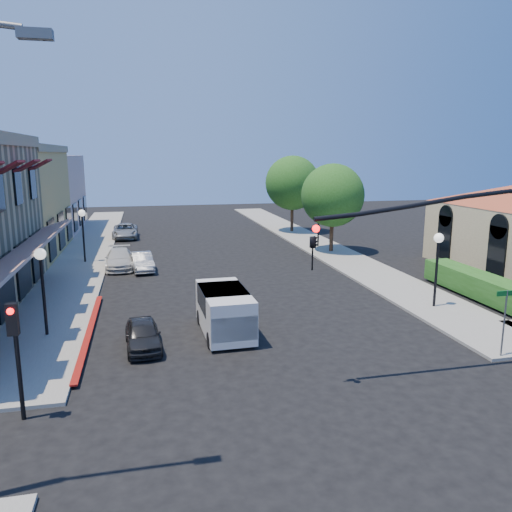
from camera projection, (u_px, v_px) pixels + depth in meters
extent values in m
plane|color=black|center=(321.00, 413.00, 13.87)|extent=(120.00, 120.00, 0.00)
cube|color=gray|center=(89.00, 249.00, 37.78)|extent=(3.50, 50.00, 0.12)
cube|color=gray|center=(309.00, 240.00, 41.56)|extent=(3.50, 50.00, 0.12)
cube|color=maroon|center=(90.00, 334.00, 20.03)|extent=(0.25, 10.00, 0.06)
cube|color=#561416|center=(27.00, 249.00, 21.70)|extent=(1.75, 17.00, 0.67)
cube|color=#490E14|center=(9.00, 167.00, 20.74)|extent=(1.02, 1.50, 0.60)
cube|color=#490E14|center=(27.00, 166.00, 23.99)|extent=(1.02, 1.50, 0.60)
cube|color=#490E14|center=(41.00, 164.00, 27.24)|extent=(1.02, 1.50, 0.60)
cube|color=black|center=(5.00, 286.00, 21.14)|extent=(0.12, 2.60, 2.60)
cube|color=black|center=(23.00, 269.00, 24.39)|extent=(0.12, 2.60, 2.60)
cube|color=black|center=(37.00, 255.00, 27.64)|extent=(0.12, 2.60, 2.60)
cube|color=tan|center=(22.00, 194.00, 46.15)|extent=(10.00, 12.00, 7.00)
cube|color=black|center=(497.00, 252.00, 27.63)|extent=(0.12, 1.40, 2.80)
cube|color=black|center=(444.00, 237.00, 32.41)|extent=(0.12, 1.40, 2.80)
cube|color=#205117|center=(480.00, 298.00, 25.01)|extent=(1.40, 8.00, 1.10)
cylinder|color=#362615|center=(331.00, 238.00, 36.60)|extent=(0.28, 0.28, 2.10)
sphere|color=#205117|center=(333.00, 195.00, 35.97)|extent=(4.56, 4.56, 4.56)
cylinder|color=#362615|center=(292.00, 220.00, 46.14)|extent=(0.28, 0.28, 2.27)
sphere|color=#205117|center=(292.00, 183.00, 45.46)|extent=(4.94, 4.94, 4.94)
cylinder|color=black|center=(437.00, 204.00, 15.08)|extent=(7.80, 0.14, 0.14)
imported|color=black|center=(314.00, 238.00, 14.41)|extent=(0.20, 0.16, 1.00)
sphere|color=#FF0C0C|center=(316.00, 229.00, 14.18)|extent=(0.22, 0.22, 0.22)
cylinder|color=black|center=(19.00, 368.00, 13.28)|extent=(0.12, 0.12, 3.00)
cube|color=black|center=(12.00, 319.00, 12.86)|extent=(0.28, 0.22, 0.85)
sphere|color=#FF0C0C|center=(10.00, 311.00, 12.69)|extent=(0.18, 0.18, 0.18)
cube|color=#595B5E|center=(35.00, 34.00, 8.78)|extent=(0.60, 0.25, 0.18)
cylinder|color=#595B5E|center=(504.00, 325.00, 17.35)|extent=(0.06, 0.06, 2.50)
cube|color=#0C591E|center=(507.00, 293.00, 17.12)|extent=(0.80, 0.04, 0.18)
cylinder|color=black|center=(44.00, 298.00, 19.36)|extent=(0.12, 0.12, 3.20)
sphere|color=white|center=(40.00, 254.00, 19.02)|extent=(0.44, 0.44, 0.44)
cylinder|color=black|center=(84.00, 240.00, 32.75)|extent=(0.12, 0.12, 3.20)
sphere|color=white|center=(82.00, 213.00, 32.40)|extent=(0.44, 0.44, 0.44)
cylinder|color=black|center=(436.00, 275.00, 23.04)|extent=(0.12, 0.12, 3.20)
sphere|color=white|center=(439.00, 238.00, 22.69)|extent=(0.44, 0.44, 0.44)
cylinder|color=black|center=(318.00, 227.00, 38.33)|extent=(0.12, 0.12, 3.20)
sphere|color=white|center=(319.00, 205.00, 37.98)|extent=(0.44, 0.44, 0.44)
cube|color=silver|center=(224.00, 310.00, 19.90)|extent=(1.86, 4.11, 1.67)
cube|color=silver|center=(233.00, 327.00, 18.24)|extent=(1.72, 0.60, 0.93)
cube|color=black|center=(231.00, 312.00, 18.46)|extent=(1.57, 0.13, 0.83)
cube|color=black|center=(223.00, 298.00, 20.08)|extent=(1.83, 2.45, 0.83)
cylinder|color=black|center=(211.00, 340.00, 18.52)|extent=(0.25, 0.62, 0.61)
cylinder|color=black|center=(200.00, 317.00, 21.16)|extent=(0.25, 0.62, 0.61)
cylinder|color=black|center=(252.00, 336.00, 18.90)|extent=(0.25, 0.62, 0.61)
cylinder|color=black|center=(237.00, 314.00, 21.54)|extent=(0.25, 0.62, 0.61)
imported|color=black|center=(143.00, 335.00, 18.47)|extent=(1.44, 3.18, 1.06)
imported|color=#9D9FA1|center=(142.00, 262.00, 30.88)|extent=(1.55, 3.52, 1.12)
imported|color=#B9B9B7|center=(119.00, 259.00, 31.53)|extent=(1.80, 4.19, 1.20)
imported|color=#96999B|center=(125.00, 231.00, 43.00)|extent=(2.07, 4.48, 1.25)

